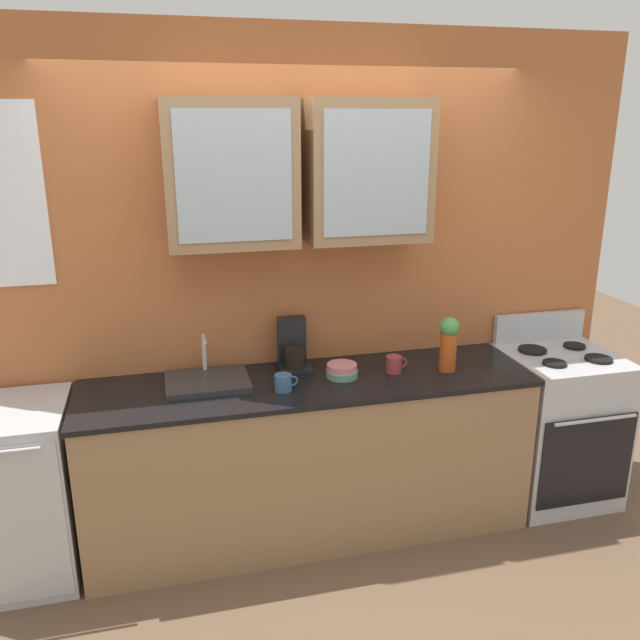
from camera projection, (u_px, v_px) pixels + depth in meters
ground_plane at (310, 527)px, 3.73m from camera, size 10.00×10.00×0.00m
back_wall_unit at (294, 261)px, 3.59m from camera, size 3.87×0.41×2.70m
counter at (310, 457)px, 3.60m from camera, size 2.41×0.64×0.91m
stove_range at (556, 425)px, 3.95m from camera, size 0.64×0.65×1.09m
sink_faucet at (207, 380)px, 3.41m from camera, size 0.43×0.35×0.23m
bowl_stack at (342, 371)px, 3.51m from camera, size 0.17×0.17×0.07m
vase at (449, 342)px, 3.56m from camera, size 0.11×0.11×0.31m
cup_near_sink at (283, 383)px, 3.33m from camera, size 0.12×0.09×0.09m
cup_near_bowls at (394, 364)px, 3.57m from camera, size 0.12×0.09×0.09m
dishwasher at (13, 494)px, 3.24m from camera, size 0.59×0.62×0.91m
coffee_maker at (293, 351)px, 3.59m from camera, size 0.17×0.20×0.29m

